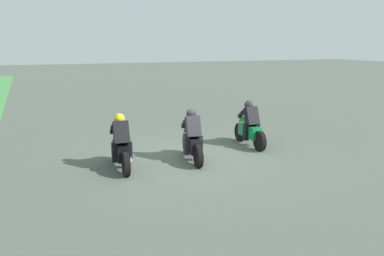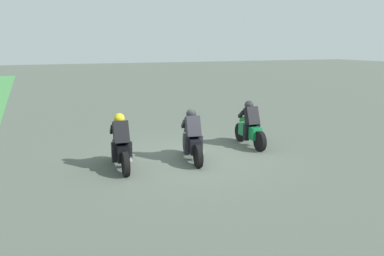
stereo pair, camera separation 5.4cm
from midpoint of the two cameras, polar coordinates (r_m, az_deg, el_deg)
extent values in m
plane|color=#4C554C|center=(11.83, -0.31, -4.37)|extent=(120.00, 120.00, 0.00)
cylinder|color=black|center=(13.92, 6.84, -0.58)|extent=(0.65, 0.18, 0.64)
cylinder|color=black|center=(12.71, 9.60, -1.88)|extent=(0.65, 0.18, 0.64)
cube|color=#13773C|center=(13.27, 8.18, -0.45)|extent=(1.12, 0.38, 0.40)
ellipsoid|color=#13773C|center=(13.30, 8.02, 0.90)|extent=(0.50, 0.33, 0.24)
cube|color=red|center=(12.83, 9.23, -0.82)|extent=(0.07, 0.16, 0.08)
cylinder|color=#A5A5AD|center=(13.07, 9.49, -1.26)|extent=(0.43, 0.12, 0.10)
cube|color=black|center=(13.08, 8.45, 1.69)|extent=(0.51, 0.43, 0.66)
sphere|color=#28282A|center=(13.22, 8.05, 3.30)|extent=(0.32, 0.32, 0.30)
cube|color=#5F9155|center=(13.64, 7.26, 1.38)|extent=(0.17, 0.27, 0.23)
cube|color=black|center=(13.08, 7.64, -0.62)|extent=(0.19, 0.15, 0.52)
cube|color=black|center=(13.26, 9.19, -0.49)|extent=(0.19, 0.15, 0.52)
cube|color=black|center=(13.33, 7.01, 2.01)|extent=(0.39, 0.12, 0.31)
cube|color=black|center=(13.49, 8.38, 2.09)|extent=(0.39, 0.12, 0.31)
cylinder|color=black|center=(12.19, -0.87, -2.31)|extent=(0.65, 0.24, 0.64)
cylinder|color=black|center=(10.88, 0.77, -4.08)|extent=(0.65, 0.24, 0.64)
cube|color=black|center=(11.48, -0.10, -2.28)|extent=(1.14, 0.49, 0.40)
ellipsoid|color=black|center=(11.51, -0.22, -0.71)|extent=(0.52, 0.37, 0.24)
cube|color=red|center=(11.00, 0.53, -2.81)|extent=(0.08, 0.17, 0.08)
cylinder|color=#A5A5AD|center=(11.23, 1.12, -3.30)|extent=(0.43, 0.16, 0.10)
cube|color=#232329|center=(11.27, 0.02, 0.16)|extent=(0.54, 0.47, 0.66)
sphere|color=#28282A|center=(11.42, -0.24, 2.05)|extent=(0.34, 0.34, 0.30)
cube|color=slate|center=(11.88, -0.67, -0.11)|extent=(0.19, 0.28, 0.23)
cube|color=#232329|center=(11.33, -0.94, -2.48)|extent=(0.20, 0.17, 0.52)
cube|color=#232329|center=(11.42, 1.02, -2.36)|extent=(0.20, 0.17, 0.52)
cube|color=#232329|center=(11.59, -1.29, 0.59)|extent=(0.40, 0.16, 0.31)
cube|color=#232329|center=(11.67, 0.44, 0.67)|extent=(0.40, 0.16, 0.31)
cylinder|color=black|center=(11.64, -10.79, -3.21)|extent=(0.65, 0.18, 0.64)
cylinder|color=black|center=(10.31, -9.65, -5.16)|extent=(0.65, 0.18, 0.64)
cube|color=black|center=(10.93, -10.29, -3.22)|extent=(1.12, 0.39, 0.40)
ellipsoid|color=black|center=(10.95, -10.43, -1.57)|extent=(0.50, 0.33, 0.24)
cube|color=red|center=(10.44, -9.86, -3.82)|extent=(0.07, 0.16, 0.08)
cylinder|color=#A5A5AD|center=(10.65, -9.12, -4.30)|extent=(0.43, 0.13, 0.10)
cube|color=black|center=(10.71, -10.31, -0.67)|extent=(0.51, 0.43, 0.66)
sphere|color=gold|center=(10.85, -10.56, 1.32)|extent=(0.32, 0.32, 0.30)
cube|color=gray|center=(11.33, -10.75, -0.93)|extent=(0.17, 0.27, 0.23)
cube|color=black|center=(10.79, -11.25, -3.46)|extent=(0.19, 0.15, 0.52)
cube|color=black|center=(10.84, -9.15, -3.30)|extent=(0.19, 0.15, 0.52)
cube|color=black|center=(11.05, -11.54, -0.22)|extent=(0.39, 0.12, 0.31)
cube|color=black|center=(11.10, -9.70, -0.10)|extent=(0.39, 0.12, 0.31)
camera|label=1|loc=(0.03, -90.13, -0.03)|focal=37.04mm
camera|label=2|loc=(0.03, 89.87, 0.03)|focal=37.04mm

